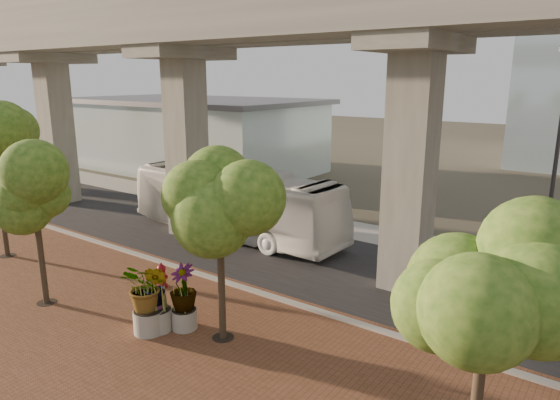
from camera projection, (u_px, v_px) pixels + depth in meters
The scene contains 17 objects.
ground at pixel (255, 269), 21.76m from camera, with size 160.00×160.00×0.00m, color #3E392D.
brick_plaza at pixel (93, 346), 15.46m from camera, with size 70.00×13.00×0.06m, color brown.
asphalt_road at pixel (281, 256), 23.33m from camera, with size 90.00×8.00×0.04m, color black.
curb_strip at pixel (224, 282), 20.17m from camera, with size 70.00×0.25×0.16m, color #9B9990.
far_sidewalk at pixel (339, 227), 27.66m from camera, with size 90.00×3.00×0.06m, color #9B9990.
transit_viaduct at pixel (281, 97), 21.59m from camera, with size 72.00×5.60×12.40m.
station_pavilion at pixel (192, 133), 44.95m from camera, with size 23.00×13.00×6.30m.
transit_bus at pixel (234, 203), 25.98m from camera, with size 2.97×12.64×3.52m, color silver.
fire_hydrant at pixel (162, 276), 19.63m from camera, with size 0.50×0.45×1.00m.
planter_front at pixel (147, 290), 15.91m from camera, with size 2.18×2.18×2.40m.
planter_right at pixel (183, 290), 16.20m from camera, with size 2.07×2.07×2.21m.
planter_left at pixel (156, 291), 16.09m from camera, with size 2.07×2.07×2.27m.
street_tree_near_west at pixel (33, 191), 17.38m from camera, with size 3.46×3.46×5.81m.
street_tree_near_east at pixel (219, 198), 14.81m from camera, with size 3.78×3.78×6.33m.
street_tree_far_east at pixel (487, 301), 9.06m from camera, with size 3.58×3.58×5.78m.
streetlamp_west at pixel (176, 135), 30.86m from camera, with size 0.40×1.16×7.97m.
streetlamp_east at pixel (557, 150), 19.25m from camera, with size 0.46×1.34×9.26m.
Camera 1 is at (12.85, -15.89, 8.14)m, focal length 32.00 mm.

